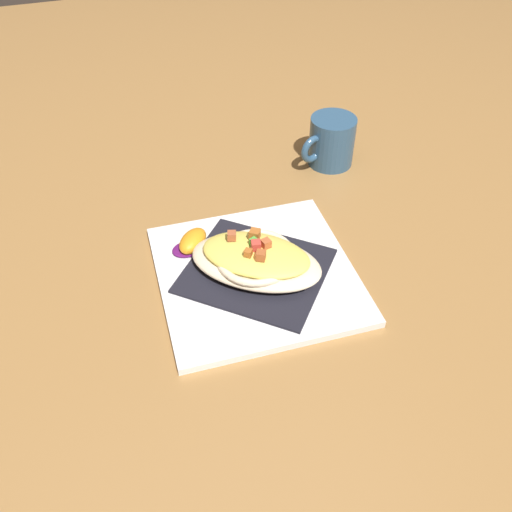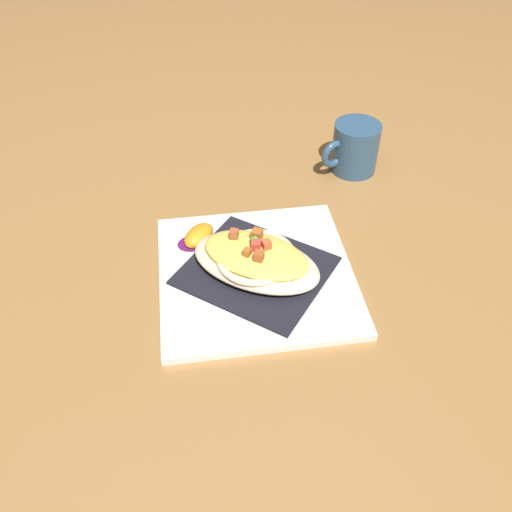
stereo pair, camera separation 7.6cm
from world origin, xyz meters
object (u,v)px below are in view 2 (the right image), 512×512
Objects in this scene: orange_garnish at (198,237)px; coffee_mug at (354,150)px; gratin_dish at (256,259)px; square_plate at (256,274)px.

coffee_mug is at bearing -61.50° from orange_garnish.
square_plate is at bearing -152.26° from gratin_dish.
gratin_dish is 0.11m from orange_garnish.
coffee_mug is at bearing -42.90° from gratin_dish.
gratin_dish is at bearing 137.10° from coffee_mug.
gratin_dish is 3.25× the size of orange_garnish.
orange_garnish is 0.34m from coffee_mug.
coffee_mug reaches higher than orange_garnish.
orange_garnish is 0.60× the size of coffee_mug.
square_plate is 2.49× the size of coffee_mug.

